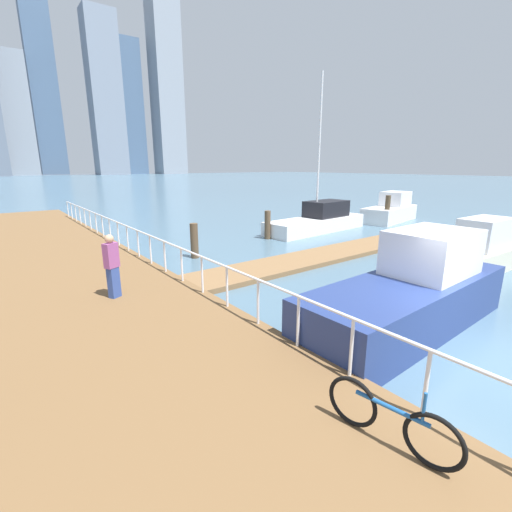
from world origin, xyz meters
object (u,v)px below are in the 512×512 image
pedestrian_0 (112,265)px  moored_boat_1 (319,220)px  bicycle_at_railing (390,419)px  moored_boat_2 (486,250)px  moored_boat_0 (412,293)px  moored_boat_4 (391,210)px

pedestrian_0 → moored_boat_1: bearing=20.4°
bicycle_at_railing → pedestrian_0: size_ratio=1.01×
moored_boat_1 → moored_boat_2: bearing=-95.4°
moored_boat_0 → moored_boat_1: moored_boat_1 is taller
moored_boat_4 → bicycle_at_railing: size_ratio=3.19×
moored_boat_4 → pedestrian_0: size_ratio=3.21×
moored_boat_4 → bicycle_at_railing: 22.94m
moored_boat_2 → moored_boat_4: 12.09m
moored_boat_0 → moored_boat_4: bearing=33.6°
moored_boat_4 → pedestrian_0: 21.19m
moored_boat_1 → pedestrian_0: moored_boat_1 is taller
pedestrian_0 → moored_boat_4: bearing=12.6°
bicycle_at_railing → moored_boat_0: bearing=26.2°
pedestrian_0 → bicycle_at_railing: bearing=-80.8°
moored_boat_2 → bicycle_at_railing: size_ratio=2.99×
moored_boat_1 → bicycle_at_railing: 17.68m
moored_boat_2 → moored_boat_1: bearing=84.6°
moored_boat_0 → moored_boat_1: size_ratio=0.72×
moored_boat_4 → pedestrian_0: pedestrian_0 is taller
moored_boat_1 → moored_boat_4: moored_boat_1 is taller
moored_boat_0 → moored_boat_2: bearing=7.5°
bicycle_at_railing → moored_boat_2: bearing=15.0°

